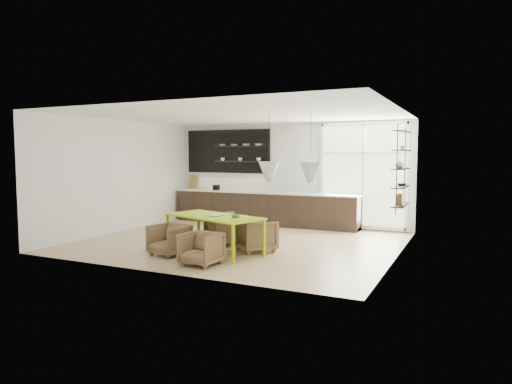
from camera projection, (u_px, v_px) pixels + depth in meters
name	position (u px, v px, depth m)	size (l,w,h in m)	color
room	(282.00, 177.00, 11.09)	(7.02, 6.01, 2.91)	tan
kitchen_run	(262.00, 203.00, 13.14)	(5.54, 0.69, 2.75)	black
right_shelving	(401.00, 171.00, 9.95)	(0.26, 1.22, 1.90)	black
dining_table	(214.00, 218.00, 9.30)	(2.28, 1.53, 0.77)	#9BC205
armchair_back_left	(226.00, 229.00, 10.21)	(0.75, 0.78, 0.71)	brown
armchair_back_right	(256.00, 235.00, 9.48)	(0.72, 0.74, 0.67)	brown
armchair_front_left	(169.00, 240.00, 9.10)	(0.67, 0.69, 0.62)	brown
armchair_front_right	(201.00, 249.00, 8.29)	(0.64, 0.66, 0.60)	brown
wire_stool	(186.00, 234.00, 10.05)	(0.33, 0.33, 0.42)	black
table_book	(211.00, 215.00, 9.35)	(0.25, 0.34, 0.03)	white
table_bowl	(236.00, 216.00, 9.03)	(0.19, 0.19, 0.06)	#4C7749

